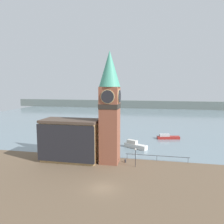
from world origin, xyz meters
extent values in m
plane|color=brown|center=(0.00, 0.00, 0.00)|extent=(160.00, 160.00, 0.00)
cube|color=gray|center=(0.00, 73.63, 0.00)|extent=(160.00, 120.00, 0.00)
cube|color=slate|center=(0.00, 113.63, 2.50)|extent=(180.00, 3.00, 5.00)
cube|color=#333338|center=(7.63, 13.38, 1.05)|extent=(12.42, 0.08, 0.08)
cylinder|color=#333338|center=(1.72, 13.38, 0.53)|extent=(0.07, 0.07, 1.05)
cylinder|color=#333338|center=(7.63, 13.38, 0.53)|extent=(0.07, 0.07, 1.05)
cylinder|color=#333338|center=(13.54, 13.38, 0.53)|extent=(0.07, 0.07, 1.05)
cube|color=brown|center=(-1.32, 10.73, 7.30)|extent=(3.48, 3.48, 14.60)
cube|color=#2D2823|center=(-1.32, 10.73, 10.97)|extent=(3.60, 3.60, 0.90)
cylinder|color=tan|center=(-1.32, 8.93, 12.83)|extent=(2.56, 0.12, 2.56)
cylinder|color=#232328|center=(-1.32, 8.85, 12.83)|extent=(2.33, 0.12, 2.33)
cylinder|color=tan|center=(0.48, 10.73, 12.83)|extent=(0.12, 2.56, 2.56)
cylinder|color=#232328|center=(0.56, 10.73, 12.83)|extent=(0.12, 2.33, 2.33)
cone|color=teal|center=(-1.32, 10.73, 17.92)|extent=(4.00, 4.00, 6.64)
cube|color=tan|center=(-9.23, 10.52, 3.85)|extent=(10.88, 5.03, 7.71)
cube|color=#4C3D33|center=(-9.23, 10.52, 7.96)|extent=(11.28, 5.43, 0.50)
cube|color=#232328|center=(-9.23, 7.86, 4.01)|extent=(11.38, 0.30, 7.09)
cube|color=silver|center=(2.69, 21.24, 0.52)|extent=(5.73, 3.92, 1.04)
cube|color=silver|center=(1.78, 21.71, 1.44)|extent=(2.70, 2.06, 0.82)
cube|color=maroon|center=(10.72, 32.41, 0.35)|extent=(6.40, 2.98, 0.71)
cube|color=#B2B2B2|center=(9.63, 32.16, 1.05)|extent=(2.91, 1.73, 0.70)
cylinder|color=#2D2D33|center=(1.65, 11.30, 0.23)|extent=(0.35, 0.35, 0.47)
sphere|color=#2D2D33|center=(1.65, 11.30, 0.47)|extent=(0.37, 0.37, 0.37)
cylinder|color=black|center=(3.78, 9.33, 1.61)|extent=(0.10, 0.10, 3.23)
sphere|color=silver|center=(3.78, 9.33, 3.32)|extent=(0.32, 0.32, 0.32)
camera|label=1|loc=(7.43, -29.24, 14.84)|focal=35.00mm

